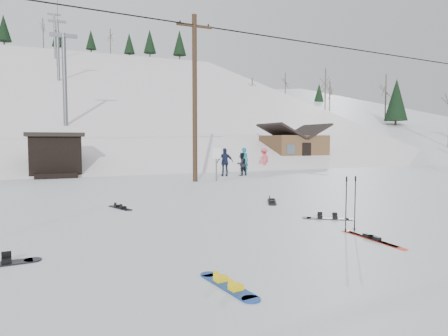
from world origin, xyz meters
name	(u,v)px	position (x,y,z in m)	size (l,w,h in m)	color
ground	(327,248)	(0.00, 0.00, 0.00)	(200.00, 200.00, 0.00)	silver
ski_slope	(91,236)	(0.00, 55.00, -12.00)	(60.00, 75.00, 45.00)	white
ridge_right	(321,216)	(38.00, 50.00, -11.00)	(34.00, 85.00, 36.00)	silver
treeline_right	(344,155)	(36.00, 42.00, 0.00)	(20.00, 60.00, 10.00)	black
treeline_crest	(77,151)	(0.00, 86.00, 0.00)	(50.00, 6.00, 10.00)	black
utility_pole	(195,96)	(2.00, 14.00, 4.68)	(2.00, 0.26, 9.00)	#3A2819
trail_sign	(216,158)	(3.10, 13.58, 1.27)	(0.50, 0.09, 1.85)	#595B60
lift_hut	(55,154)	(-5.00, 20.94, 1.36)	(3.40, 4.10, 2.75)	black
lift_tower_near	(64,74)	(-4.00, 30.00, 7.86)	(2.20, 0.36, 8.00)	#595B60
lift_tower_mid	(58,46)	(-4.00, 50.00, 14.36)	(2.20, 0.36, 8.00)	#595B60
lift_tower_far	(55,33)	(-4.00, 70.00, 20.86)	(2.20, 0.36, 8.00)	#595B60
cabin	(294,149)	(15.00, 24.00, 1.48)	(5.39, 4.40, 3.77)	brown
hero_snowboard	(228,285)	(-2.82, -1.18, 0.03)	(0.45, 1.49, 0.11)	#173E99
hero_skis	(372,238)	(1.39, 0.18, 0.03)	(0.15, 1.96, 0.10)	red
ski_poles	(351,203)	(1.48, 1.00, 0.71)	(0.38, 0.10, 1.39)	black
board_scatter_b	(120,208)	(-3.20, 6.76, 0.02)	(0.62, 1.29, 0.09)	black
board_scatter_d	(327,218)	(1.99, 2.53, 0.03)	(1.24, 0.92, 0.10)	black
board_scatter_f	(272,202)	(2.10, 5.86, 0.03)	(0.91, 1.42, 0.11)	black
skier_teal	(244,161)	(6.65, 17.36, 0.89)	(0.65, 0.42, 1.77)	#0D6E85
skier_dark	(242,164)	(5.95, 16.24, 0.74)	(0.72, 0.56, 1.47)	black
skier_pink	(264,159)	(9.83, 20.24, 0.83)	(1.07, 0.61, 1.65)	#D44B54
skier_navy	(225,162)	(4.82, 16.31, 0.89)	(1.04, 0.43, 1.78)	#181F3C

